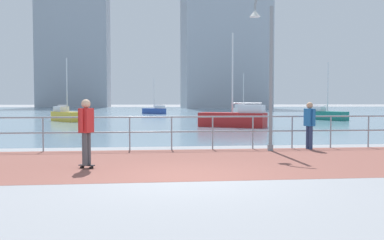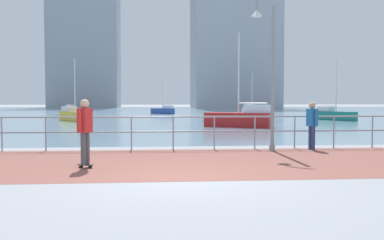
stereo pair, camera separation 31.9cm
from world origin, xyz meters
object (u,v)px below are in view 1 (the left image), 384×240
Objects in this scene: sailboat_gray at (235,118)px; sailboat_white at (326,115)px; sailboat_blue at (243,110)px; skateboarder at (86,127)px; bystander at (309,122)px; sailboat_navy at (155,110)px; lamppost at (266,61)px; sailboat_ivory at (66,115)px.

sailboat_gray is 12.56m from sailboat_white.
sailboat_gray is at bearing -104.32° from sailboat_blue.
bystander is at bearing 25.32° from skateboarder.
sailboat_white reaches higher than sailboat_navy.
lamppost is 37.29m from sailboat_blue.
lamppost reaches higher than sailboat_ivory.
sailboat_ivory reaches higher than sailboat_white.
sailboat_white reaches higher than bystander.
bystander is at bearing 6.69° from lamppost.
lamppost is 1.07× the size of sailboat_ivory.
sailboat_navy is at bearing 86.56° from skateboarder.
sailboat_navy is at bearing 94.43° from lamppost.
sailboat_white is (16.51, 23.36, -0.56)m from skateboarder.
sailboat_blue is 25.05m from sailboat_gray.
sailboat_white is (11.11, 20.24, -2.49)m from lamppost.
lamppost is at bearing -118.77° from sailboat_white.
sailboat_ivory is at bearing 120.28° from bystander.
sailboat_ivory is (-11.82, 20.25, -0.46)m from bystander.
sailboat_blue is (13.13, 39.51, -0.55)m from skateboarder.
sailboat_blue reaches higher than skateboarder.
sailboat_white is at bearing -0.51° from sailboat_ivory.
sailboat_blue is (7.73, 36.39, -2.48)m from lamppost.
sailboat_blue is at bearing 75.68° from sailboat_gray.
sailboat_navy is at bearing 172.00° from sailboat_blue.
skateboarder reaches higher than bystander.
sailboat_gray reaches higher than sailboat_navy.
sailboat_gray reaches higher than skateboarder.
sailboat_blue is at bearing 101.83° from sailboat_white.
skateboarder is 0.39× the size of sailboat_navy.
sailboat_white is at bearing 40.31° from sailboat_gray.
sailboat_white is at bearing 64.59° from bystander.
sailboat_blue is at bearing 80.36° from bystander.
sailboat_navy is 22.56m from sailboat_white.
lamppost is at bearing -85.57° from sailboat_navy.
sailboat_gray is (1.54, 12.12, -2.40)m from lamppost.
lamppost is 1.22× the size of sailboat_navy.
lamppost is at bearing -173.31° from bystander.
sailboat_navy is 0.75× the size of sailboat_gray.
bystander is (1.59, 0.19, -2.01)m from lamppost.
lamppost is 23.23m from sailboat_white.
sailboat_ivory is at bearing 116.61° from lamppost.
bystander is at bearing -115.41° from sailboat_white.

